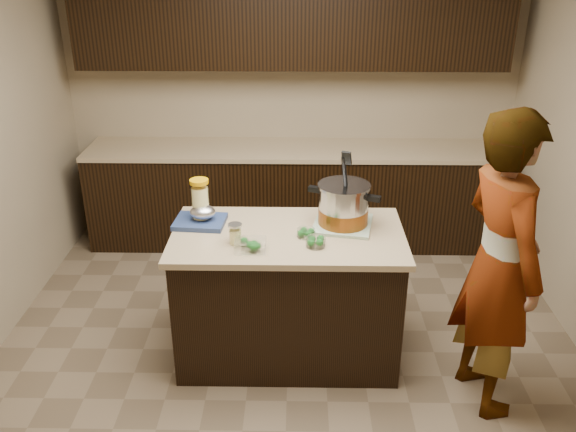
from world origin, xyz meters
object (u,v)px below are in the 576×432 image
object	(u,v)px
island	(288,294)
lemonade_pitcher	(200,203)
stock_pot	(343,207)
person	(499,266)

from	to	relation	value
island	lemonade_pitcher	world-z (taller)	lemonade_pitcher
island	stock_pot	size ratio (longest dim) A/B	3.06
lemonade_pitcher	person	distance (m)	1.85
person	stock_pot	bearing A→B (deg)	43.70
lemonade_pitcher	person	bearing A→B (deg)	-17.79
lemonade_pitcher	person	size ratio (longest dim) A/B	0.16
stock_pot	person	size ratio (longest dim) A/B	0.26
person	lemonade_pitcher	bearing A→B (deg)	57.82
island	stock_pot	distance (m)	0.69
island	lemonade_pitcher	distance (m)	0.83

